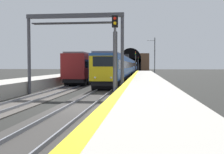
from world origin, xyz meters
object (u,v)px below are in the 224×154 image
overhead_signal_gantry (75,34)px  catenary_mast_near (155,57)px  railway_signal_mid (136,61)px  railway_signal_near (115,53)px  train_main_approaching (127,67)px  train_adjacent_platform (107,66)px  railway_signal_far (138,63)px

overhead_signal_gantry → catenary_mast_near: (36.85, -8.36, -0.88)m
catenary_mast_near → railway_signal_mid: bearing=26.0°
railway_signal_near → overhead_signal_gantry: 7.03m
train_main_approaching → catenary_mast_near: 8.43m
railway_signal_mid → catenary_mast_near: 9.92m
railway_signal_near → train_main_approaching: bearing=-177.7°
railway_signal_near → catenary_mast_near: bearing=174.1°
overhead_signal_gantry → train_main_approaching: bearing=-2.9°
train_main_approaching → train_adjacent_platform: (-5.36, 4.28, 0.10)m
railway_signal_mid → overhead_signal_gantry: size_ratio=0.71×
catenary_mast_near → railway_signal_far: bearing=5.0°
train_adjacent_platform → overhead_signal_gantry: 36.94m
train_main_approaching → railway_signal_near: size_ratio=14.15×
railway_signal_near → catenary_mast_near: 42.52m
train_adjacent_platform → railway_signal_mid: railway_signal_mid is taller
train_main_approaching → overhead_signal_gantry: overhead_signal_gantry is taller
overhead_signal_gantry → railway_signal_near: bearing=-143.6°
overhead_signal_gantry → catenary_mast_near: bearing=-12.8°
train_main_approaching → railway_signal_far: size_ratio=13.59×
railway_signal_mid → overhead_signal_gantry: bearing=-5.0°
train_main_approaching → train_adjacent_platform: train_adjacent_platform is taller
train_adjacent_platform → overhead_signal_gantry: (-36.77, -2.14, 2.89)m
train_adjacent_platform → railway_signal_near: bearing=-171.8°
railway_signal_near → railway_signal_far: 92.23m
train_main_approaching → overhead_signal_gantry: bearing=-2.7°
railway_signal_far → railway_signal_mid: bearing=0.0°
train_main_approaching → railway_signal_near: bearing=2.5°
train_main_approaching → railway_signal_far: (44.66, -1.88, 1.32)m
railway_signal_near → railway_signal_mid: railway_signal_mid is taller
train_adjacent_platform → catenary_mast_near: bearing=-89.7°
train_adjacent_platform → railway_signal_near: railway_signal_near is taller
train_adjacent_platform → railway_signal_mid: 10.96m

